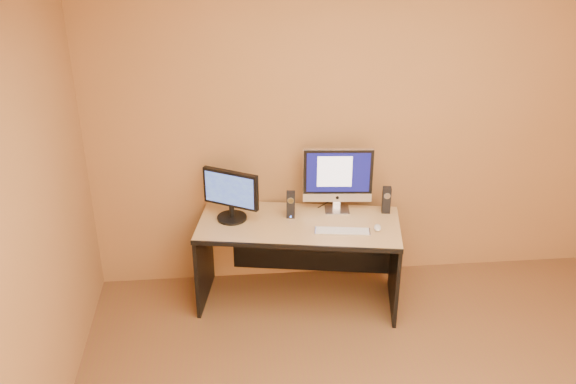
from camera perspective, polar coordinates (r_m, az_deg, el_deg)
The scene contains 10 objects.
walls at distance 3.07m, azimuth 13.10°, elevation -6.69°, with size 4.00×4.00×2.60m, color #9A6A3E, non-canonical shape.
desk at distance 4.83m, azimuth 0.94°, elevation -6.29°, with size 1.46×0.64×0.67m, color tan, non-canonical shape.
imac at distance 4.74m, azimuth 4.47°, elevation 1.05°, with size 0.52×0.19×0.50m, color silver, non-canonical shape.
second_monitor at distance 4.65m, azimuth -5.09°, elevation -0.31°, with size 0.44×0.22×0.38m, color black, non-canonical shape.
speaker_left at distance 4.70m, azimuth 0.25°, elevation -1.12°, with size 0.06×0.07×0.20m, color black, non-canonical shape.
speaker_right at distance 4.82m, azimuth 8.74°, elevation -0.70°, with size 0.06×0.07×0.20m, color black, non-canonical shape.
keyboard at distance 4.56m, azimuth 4.86°, elevation -3.48°, with size 0.39×0.11×0.02m, color silver.
mouse at distance 4.61m, azimuth 7.96°, elevation -3.15°, with size 0.05×0.09×0.03m, color silver.
cable_a at distance 4.94m, azimuth 4.26°, elevation -1.02°, with size 0.01×0.01×0.20m, color black.
cable_b at distance 4.93m, azimuth 3.29°, elevation -1.06°, with size 0.01×0.01×0.16m, color black.
Camera 1 is at (-0.92, -2.43, 2.93)m, focal length 40.00 mm.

